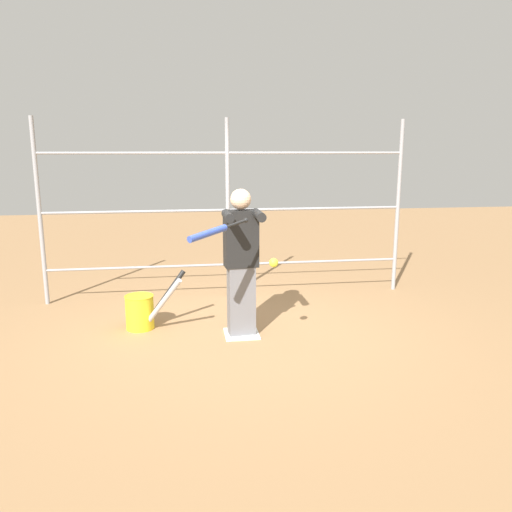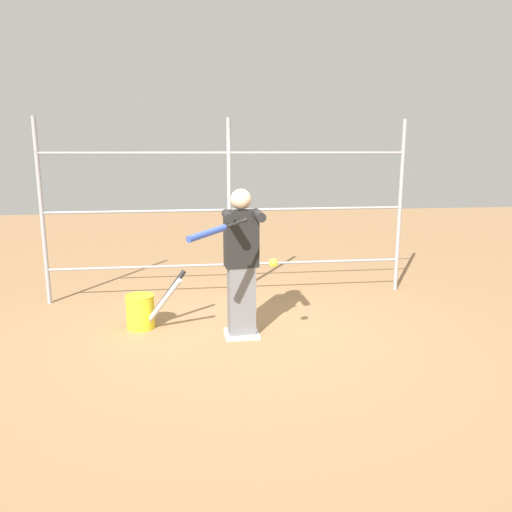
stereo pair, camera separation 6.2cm
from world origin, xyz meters
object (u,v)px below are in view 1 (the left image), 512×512
Objects in this scene: softball_in_flight at (274,263)px; bat_bucket at (142,311)px; batter at (241,258)px; baseball_bat_swinging at (213,232)px.

softball_in_flight is 0.13× the size of bat_bucket.
bat_bucket is at bearing -31.78° from softball_in_flight.
batter is 17.82× the size of softball_in_flight.
batter is at bearing -115.15° from baseball_bat_swinging.
baseball_bat_swinging is at bearing 124.53° from bat_bucket.
batter is 2.67× the size of baseball_bat_swinging.
bat_bucket is at bearing -18.83° from batter.
bat_bucket is (0.80, -1.17, -1.14)m from baseball_bat_swinging.
baseball_bat_swinging is at bearing 22.77° from softball_in_flight.
baseball_bat_swinging is 0.80m from softball_in_flight.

